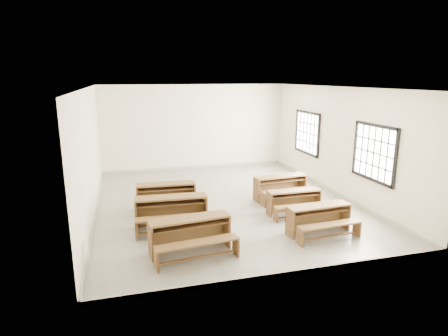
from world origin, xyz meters
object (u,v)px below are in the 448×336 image
object	(u,v)px
desk_set_3	(319,217)
desk_set_1	(171,210)
desk_set_2	(166,194)
desk_set_5	(281,186)
desk_set_0	(191,233)
desk_set_4	(295,200)

from	to	relation	value
desk_set_3	desk_set_1	bearing A→B (deg)	155.39
desk_set_2	desk_set_5	distance (m)	3.30
desk_set_0	desk_set_4	bearing A→B (deg)	19.58
desk_set_2	desk_set_3	bearing A→B (deg)	-36.03
desk_set_4	desk_set_5	bearing A→B (deg)	83.38
desk_set_3	desk_set_4	world-z (taller)	desk_set_3
desk_set_3	desk_set_4	xyz separation A→B (m)	(0.01, 1.30, -0.02)
desk_set_0	desk_set_2	bearing A→B (deg)	86.83
desk_set_0	desk_set_3	xyz separation A→B (m)	(2.98, 0.18, -0.04)
desk_set_0	desk_set_2	distance (m)	2.73
desk_set_4	desk_set_5	world-z (taller)	desk_set_5
desk_set_2	desk_set_4	bearing A→B (deg)	-18.64
desk_set_0	desk_set_4	size ratio (longest dim) A/B	1.23
desk_set_1	desk_set_3	world-z (taller)	desk_set_1
desk_set_1	desk_set_5	bearing A→B (deg)	23.86
desk_set_4	desk_set_5	size ratio (longest dim) A/B	0.87
desk_set_5	desk_set_2	bearing A→B (deg)	174.50
desk_set_3	desk_set_5	bearing A→B (deg)	82.95
desk_set_2	desk_set_4	distance (m)	3.40
desk_set_5	desk_set_3	bearing A→B (deg)	-98.31
desk_set_0	desk_set_1	bearing A→B (deg)	91.36
desk_set_1	desk_set_4	bearing A→B (deg)	4.17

